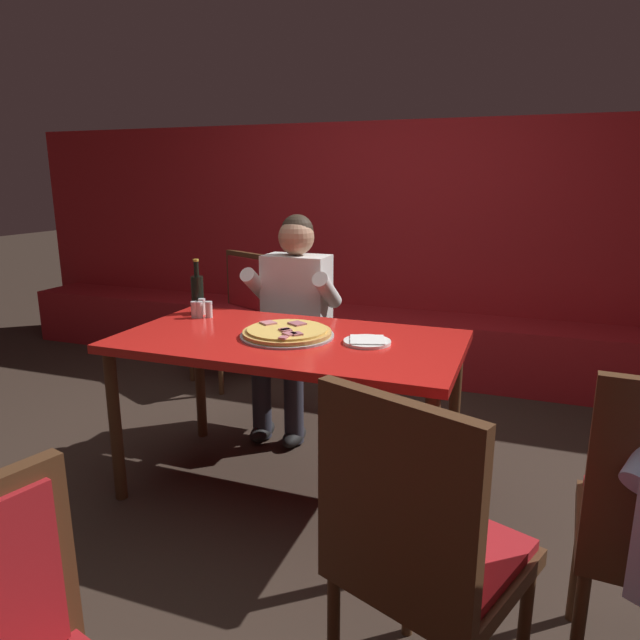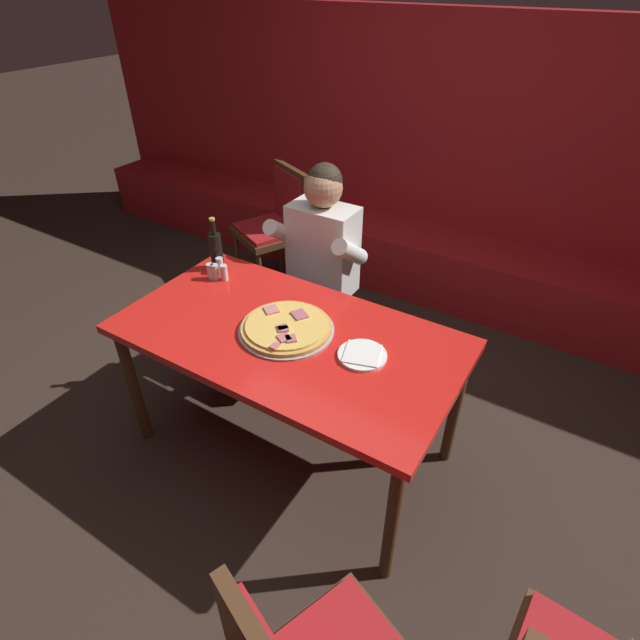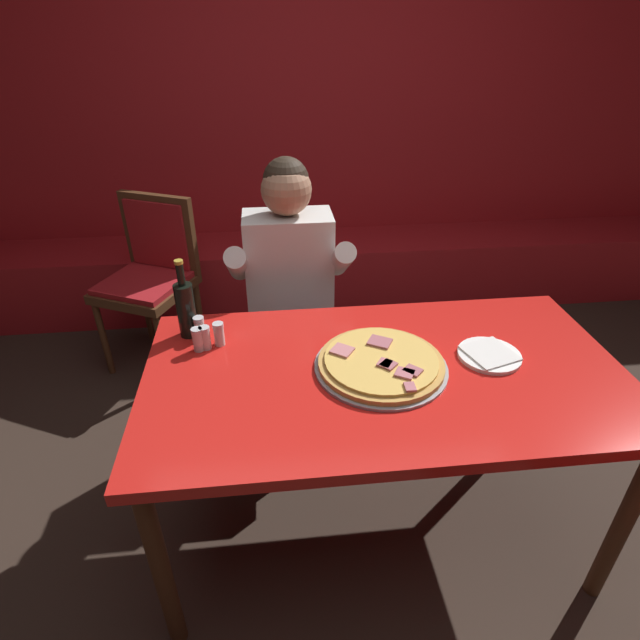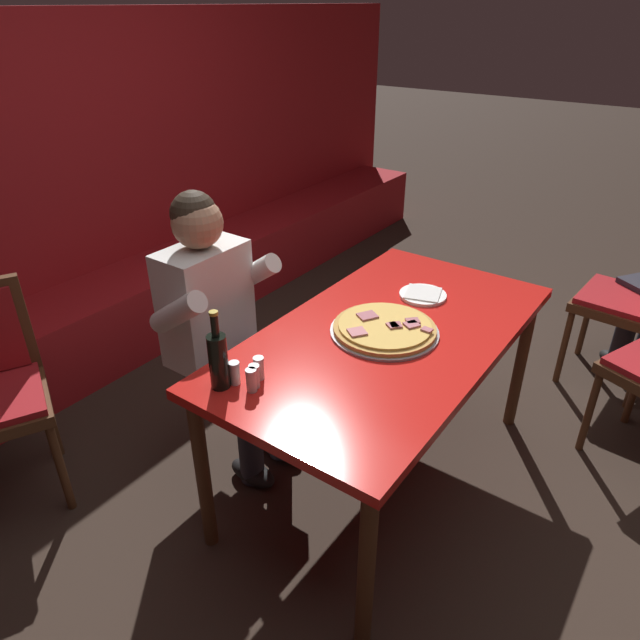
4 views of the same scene
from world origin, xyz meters
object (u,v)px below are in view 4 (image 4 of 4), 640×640
object	(u,v)px
shaker_black_pepper	(259,369)
diner_seated_blue_shirt	(222,324)
main_dining_table	(387,348)
beer_bottle	(218,359)
pizza	(385,329)
shaker_parmesan	(254,377)
plate_white_paper	(423,295)
shaker_red_pepper_flakes	(251,381)
shaker_oregano	(235,374)

from	to	relation	value
shaker_black_pepper	diner_seated_blue_shirt	distance (m)	0.54
main_dining_table	beer_bottle	world-z (taller)	beer_bottle
pizza	shaker_parmesan	bearing A→B (deg)	162.92
pizza	diner_seated_blue_shirt	world-z (taller)	diner_seated_blue_shirt
main_dining_table	beer_bottle	size ratio (longest dim) A/B	5.35
pizza	plate_white_paper	distance (m)	0.38
shaker_red_pepper_flakes	diner_seated_blue_shirt	distance (m)	0.60
shaker_oregano	plate_white_paper	bearing A→B (deg)	-12.90
beer_bottle	shaker_parmesan	distance (m)	0.14
shaker_oregano	shaker_black_pepper	size ratio (longest dim) A/B	1.00
shaker_red_pepper_flakes	diner_seated_blue_shirt	size ratio (longest dim) A/B	0.07
shaker_parmesan	shaker_oregano	world-z (taller)	same
plate_white_paper	shaker_red_pepper_flakes	distance (m)	0.99
pizza	beer_bottle	world-z (taller)	beer_bottle
diner_seated_blue_shirt	beer_bottle	bearing A→B (deg)	-135.45
shaker_oregano	shaker_black_pepper	bearing A→B (deg)	-34.01
shaker_oregano	shaker_black_pepper	world-z (taller)	same
pizza	shaker_red_pepper_flakes	distance (m)	0.62
plate_white_paper	main_dining_table	bearing A→B (deg)	-175.34
plate_white_paper	shaker_red_pepper_flakes	size ratio (longest dim) A/B	2.44
pizza	shaker_parmesan	size ratio (longest dim) A/B	5.05
plate_white_paper	shaker_oregano	xyz separation A→B (m)	(-0.98, 0.22, 0.03)
main_dining_table	shaker_oregano	world-z (taller)	shaker_oregano
plate_white_paper	shaker_black_pepper	world-z (taller)	shaker_black_pepper
pizza	shaker_oregano	bearing A→B (deg)	157.87
plate_white_paper	beer_bottle	size ratio (longest dim) A/B	0.72
shaker_black_pepper	diner_seated_blue_shirt	world-z (taller)	diner_seated_blue_shirt
pizza	diner_seated_blue_shirt	size ratio (longest dim) A/B	0.34
shaker_black_pepper	diner_seated_blue_shirt	xyz separation A→B (m)	(0.27, 0.46, -0.10)
shaker_red_pepper_flakes	shaker_black_pepper	xyz separation A→B (m)	(0.07, 0.03, 0.00)
shaker_red_pepper_flakes	shaker_black_pepper	distance (m)	0.07
plate_white_paper	beer_bottle	xyz separation A→B (m)	(-1.02, 0.25, 0.10)
main_dining_table	shaker_black_pepper	bearing A→B (deg)	159.27
pizza	beer_bottle	xyz separation A→B (m)	(-0.64, 0.27, 0.09)
beer_bottle	shaker_oregano	size ratio (longest dim) A/B	3.40
beer_bottle	shaker_black_pepper	xyz separation A→B (m)	(0.11, -0.08, -0.07)
pizza	shaker_black_pepper	size ratio (longest dim) A/B	5.05
shaker_oregano	pizza	bearing A→B (deg)	-22.13
shaker_oregano	shaker_red_pepper_flakes	xyz separation A→B (m)	(0.00, -0.08, 0.00)
shaker_oregano	shaker_red_pepper_flakes	size ratio (longest dim) A/B	1.00
main_dining_table	shaker_parmesan	bearing A→B (deg)	162.48
beer_bottle	main_dining_table	bearing A→B (deg)	-23.30
plate_white_paper	shaker_parmesan	world-z (taller)	shaker_parmesan
beer_bottle	shaker_parmesan	bearing A→B (deg)	-55.28
shaker_black_pepper	pizza	bearing A→B (deg)	-20.35
beer_bottle	shaker_red_pepper_flakes	bearing A→B (deg)	-67.52
diner_seated_blue_shirt	shaker_parmesan	bearing A→B (deg)	-123.78
pizza	main_dining_table	bearing A→B (deg)	-34.09
main_dining_table	plate_white_paper	xyz separation A→B (m)	(0.36, 0.03, 0.09)
main_dining_table	shaker_red_pepper_flakes	distance (m)	0.65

